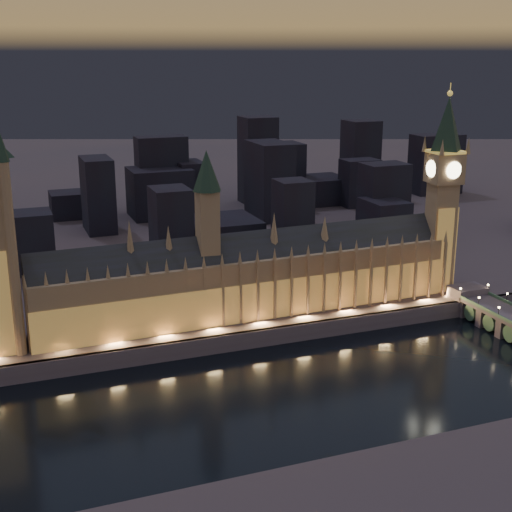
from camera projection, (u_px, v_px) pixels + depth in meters
name	position (u px, v px, depth m)	size (l,w,h in m)	color
ground_plane	(293.00, 386.00, 281.24)	(2000.00, 2000.00, 0.00)	black
north_bank	(95.00, 173.00, 747.45)	(2000.00, 960.00, 8.00)	#3E3843
embankment_wall	(257.00, 339.00, 316.98)	(2000.00, 2.50, 8.00)	#544753
palace_of_westminster	(248.00, 277.00, 330.68)	(202.00, 26.73, 78.00)	#A07D5C
elizabeth_tower	(444.00, 178.00, 355.28)	(18.00, 18.00, 104.46)	#A07D5C
city_backdrop	(192.00, 191.00, 505.03)	(466.71, 215.63, 88.09)	black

